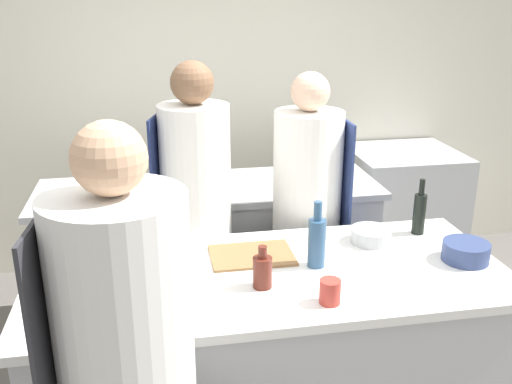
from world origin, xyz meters
The scene contains 16 objects.
wall_back centered at (0.00, 2.13, 1.40)m, with size 8.00×0.06×2.80m.
prep_counter centered at (0.00, 0.00, 0.46)m, with size 2.10×0.89×0.92m.
pass_counter centered at (-0.14, 1.20, 0.46)m, with size 2.15×0.69×0.92m.
oven_range centered at (1.40, 1.71, 0.47)m, with size 0.81×0.73×0.93m.
chef_at_stove centered at (0.35, 0.68, 0.84)m, with size 0.39×0.38×1.69m.
chef_at_pass_far centered at (-0.27, 0.59, 0.89)m, with size 0.41×0.39×1.77m.
bottle_olive_oil centered at (-0.79, 0.30, 1.03)m, with size 0.06×0.06×0.28m.
bottle_vinegar centered at (0.82, 0.28, 1.04)m, with size 0.06×0.06×0.29m.
bottle_wine centered at (-0.73, 0.00, 1.04)m, with size 0.08×0.08×0.30m.
bottle_cooking_oil centered at (-0.06, -0.12, 1.00)m, with size 0.08×0.08×0.18m.
bottle_sauce centered at (0.21, 0.02, 1.04)m, with size 0.08×0.08×0.31m.
bowl_mixing_large centered at (0.90, -0.05, 0.97)m, with size 0.21×0.21×0.09m.
bowl_prep_small centered at (-0.39, 0.21, 0.96)m, with size 0.27×0.27×0.07m.
bowl_ceramic_blue centered at (0.55, 0.22, 0.96)m, with size 0.20×0.20×0.07m.
cup centered at (0.18, -0.30, 0.97)m, with size 0.08×0.08×0.10m.
cutting_board centered at (-0.05, 0.17, 0.93)m, with size 0.38×0.27×0.01m.
Camera 1 is at (-0.47, -2.19, 2.09)m, focal length 40.00 mm.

